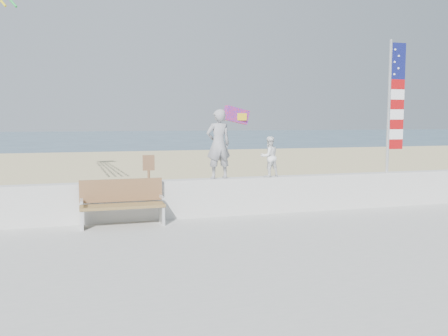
% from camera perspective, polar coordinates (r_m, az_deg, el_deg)
% --- Properties ---
extents(ground, '(220.00, 220.00, 0.00)m').
position_cam_1_polar(ground, '(9.67, 1.92, -9.04)').
color(ground, '#314D62').
rests_on(ground, ground).
extents(sand, '(90.00, 40.00, 0.08)m').
position_cam_1_polar(sand, '(18.28, -7.04, -1.97)').
color(sand, '#CABA86').
rests_on(sand, ground).
extents(boardwalk, '(50.00, 12.40, 0.10)m').
position_cam_1_polar(boardwalk, '(6.16, 14.29, -16.70)').
color(boardwalk, '#B0B0AB').
rests_on(boardwalk, sand).
extents(seawall, '(30.00, 0.35, 0.90)m').
position_cam_1_polar(seawall, '(11.42, -1.25, -3.53)').
color(seawall, silver).
rests_on(seawall, boardwalk).
extents(adult, '(0.64, 0.45, 1.65)m').
position_cam_1_polar(adult, '(11.31, -0.67, 2.89)').
color(adult, '#97969B').
rests_on(adult, seawall).
extents(child, '(0.54, 0.45, 1.00)m').
position_cam_1_polar(child, '(11.76, 5.46, 1.37)').
color(child, white).
rests_on(child, seawall).
extents(bench, '(1.80, 0.57, 1.00)m').
position_cam_1_polar(bench, '(10.59, -12.14, -4.06)').
color(bench, olive).
rests_on(bench, boardwalk).
extents(flag, '(0.50, 0.08, 3.50)m').
position_cam_1_polar(flag, '(13.45, 19.69, 7.63)').
color(flag, white).
rests_on(flag, seawall).
extents(parafoil_kite, '(0.87, 0.40, 0.58)m').
position_cam_1_polar(parafoil_kite, '(14.49, 1.58, 6.34)').
color(parafoil_kite, '#FA311B').
rests_on(parafoil_kite, ground).
extents(sign, '(0.32, 0.07, 1.46)m').
position_cam_1_polar(sign, '(13.02, -9.04, -1.06)').
color(sign, brown).
rests_on(sign, sand).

